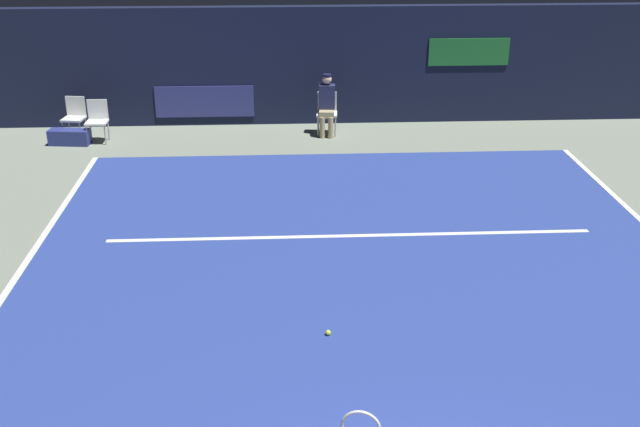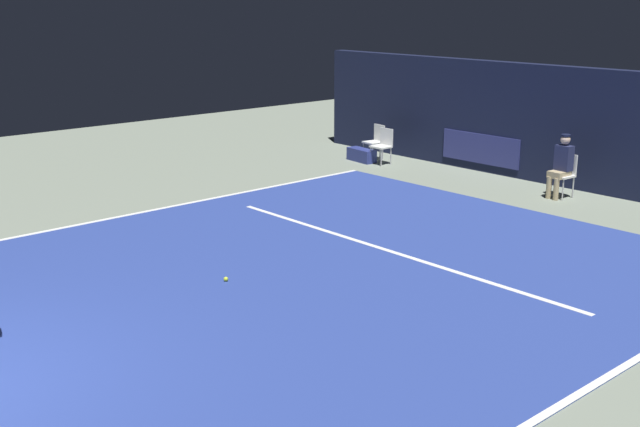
% 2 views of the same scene
% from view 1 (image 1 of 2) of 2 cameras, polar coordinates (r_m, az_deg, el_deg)
% --- Properties ---
extents(ground_plane, '(30.41, 30.41, 0.00)m').
position_cam_1_polar(ground_plane, '(10.04, 3.35, -6.86)').
color(ground_plane, gray).
extents(court_surface, '(9.61, 12.15, 0.01)m').
position_cam_1_polar(court_surface, '(10.04, 3.35, -6.83)').
color(court_surface, navy).
rests_on(court_surface, ground).
extents(line_service, '(7.49, 0.10, 0.01)m').
position_cam_1_polar(line_service, '(11.91, 2.29, -1.67)').
color(line_service, white).
rests_on(line_service, court_surface).
extents(back_wall, '(15.74, 0.33, 2.60)m').
position_cam_1_polar(back_wall, '(17.48, 0.51, 10.92)').
color(back_wall, '#141933').
rests_on(back_wall, ground).
extents(line_judge_on_chair, '(0.47, 0.55, 1.32)m').
position_cam_1_polar(line_judge_on_chair, '(16.65, 0.51, 8.12)').
color(line_judge_on_chair, white).
rests_on(line_judge_on_chair, ground).
extents(courtside_chair_near, '(0.49, 0.47, 0.88)m').
position_cam_1_polar(courtside_chair_near, '(17.30, -17.74, 6.96)').
color(courtside_chair_near, white).
rests_on(courtside_chair_near, ground).
extents(courtside_chair_far, '(0.44, 0.42, 0.88)m').
position_cam_1_polar(courtside_chair_far, '(16.90, -16.19, 6.78)').
color(courtside_chair_far, white).
rests_on(courtside_chair_far, ground).
extents(tennis_ball, '(0.07, 0.07, 0.07)m').
position_cam_1_polar(tennis_ball, '(9.38, 0.61, -8.83)').
color(tennis_ball, '#CCE033').
rests_on(tennis_ball, court_surface).
extents(equipment_bag, '(0.87, 0.41, 0.32)m').
position_cam_1_polar(equipment_bag, '(16.97, -18.07, 5.41)').
color(equipment_bag, navy).
rests_on(equipment_bag, ground).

